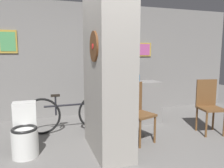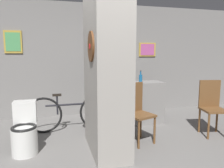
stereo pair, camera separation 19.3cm
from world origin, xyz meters
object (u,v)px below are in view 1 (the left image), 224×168
at_px(toilet, 25,133).
at_px(bicycle, 70,113).
at_px(chair_near_pillar, 137,110).
at_px(bottle_tall, 138,78).
at_px(chair_by_doorway, 209,104).

distance_m(toilet, bicycle, 1.05).
bearing_deg(toilet, chair_near_pillar, -1.29).
distance_m(toilet, chair_near_pillar, 1.76).
bearing_deg(bottle_tall, chair_by_doorway, -42.03).
distance_m(chair_near_pillar, chair_by_doorway, 1.42).
height_order(toilet, chair_by_doorway, chair_by_doorway).
bearing_deg(bottle_tall, bicycle, -176.69).
xyz_separation_m(toilet, bottle_tall, (2.17, 0.83, 0.64)).
bearing_deg(toilet, chair_by_doorway, -1.36).
distance_m(bicycle, bottle_tall, 1.55).
bearing_deg(bicycle, chair_by_doorway, -18.74).
distance_m(chair_near_pillar, bottle_tall, 1.05).
bearing_deg(chair_by_doorway, bottle_tall, 148.84).
relative_size(toilet, bicycle, 0.44).
height_order(chair_near_pillar, bicycle, chair_near_pillar).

